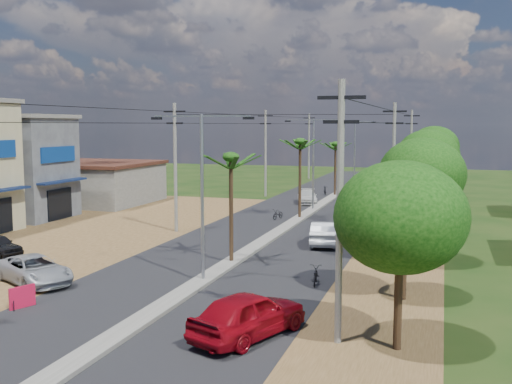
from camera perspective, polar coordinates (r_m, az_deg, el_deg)
ground at (r=29.02m, az=-5.06°, el=-8.58°), size 160.00×160.00×0.00m
road at (r=42.93m, az=2.63°, el=-3.61°), size 12.00×110.00×0.04m
median at (r=45.78m, az=3.60°, el=-2.89°), size 1.00×90.00×0.18m
dirt_lot_west at (r=43.23m, az=-19.56°, el=-3.91°), size 18.00×46.00×0.04m
dirt_shoulder_east at (r=41.62m, az=14.05°, el=-4.13°), size 5.00×90.00×0.03m
shophouse_grey at (r=51.72m, az=-21.93°, el=2.27°), size 9.00×6.40×8.30m
low_shed at (r=59.40m, az=-14.99°, el=0.87°), size 10.40×10.40×3.95m
tree_east_a at (r=20.14m, az=13.59°, el=-2.37°), size 4.40×4.40×6.37m
tree_east_b at (r=26.14m, az=14.04°, el=-1.22°), size 4.00×4.00×5.83m
tree_east_c at (r=33.00m, az=15.51°, el=1.61°), size 4.60×4.60×6.83m
tree_east_d at (r=40.02m, az=15.42°, el=1.67°), size 4.20×4.20×6.13m
tree_east_e at (r=47.95m, az=16.04°, el=3.30°), size 4.80×4.80×7.14m
tree_east_f at (r=56.01m, az=15.81°, el=2.49°), size 3.80×3.80×5.52m
tree_east_g at (r=63.92m, az=16.60°, el=4.14°), size 5.00×5.00×7.38m
tree_east_h at (r=71.94m, az=16.45°, el=3.90°), size 4.40×4.40×6.52m
palm_median_near at (r=31.82m, az=-2.40°, el=2.88°), size 2.00×2.00×6.15m
palm_median_mid at (r=47.15m, az=4.23°, el=4.47°), size 2.00×2.00×6.55m
palm_median_far at (r=62.85m, az=7.58°, el=4.34°), size 2.00×2.00×5.85m
streetlight_near at (r=28.16m, az=-5.16°, el=0.86°), size 5.10×0.18×8.00m
streetlight_mid at (r=52.07m, az=5.48°, el=3.42°), size 5.10×0.18×8.00m
streetlight_far at (r=76.68m, az=9.38°, el=4.33°), size 5.10×0.18×8.00m
utility_pole_w_b at (r=41.93m, az=-7.70°, el=2.62°), size 1.60×0.24×9.00m
utility_pole_w_c at (r=62.52m, az=0.91°, el=3.92°), size 1.60×0.24×9.00m
utility_pole_w_d at (r=82.85m, az=5.06°, el=4.52°), size 1.60×0.24×9.00m
utility_pole_e_a at (r=20.33m, az=7.98°, el=-1.41°), size 1.60×0.24×9.00m
utility_pole_e_b at (r=42.09m, az=12.95°, el=2.53°), size 1.60×0.24×9.00m
utility_pole_e_c at (r=64.02m, az=14.53°, el=3.78°), size 1.60×0.24×9.00m
car_red_near at (r=21.51m, az=-0.71°, el=-11.66°), size 3.65×5.24×1.66m
car_silver_mid at (r=37.68m, az=6.54°, el=-3.96°), size 2.14×4.62×1.47m
car_white_far at (r=57.13m, az=4.90°, el=-0.49°), size 2.79×4.68×1.27m
car_parked_silver at (r=30.35m, az=-20.36°, el=-7.02°), size 5.17×4.11×1.31m
moto_rider_east at (r=28.51m, az=5.65°, el=-7.99°), size 0.78×1.66×0.84m
moto_rider_west_a at (r=47.50m, az=2.11°, el=-2.16°), size 0.84×1.64×0.82m
moto_rider_west_b at (r=64.24m, az=6.59°, el=0.11°), size 0.85×1.63×0.94m
roadside_sign at (r=26.64m, az=-21.37°, el=-9.33°), size 0.49×1.09×0.95m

